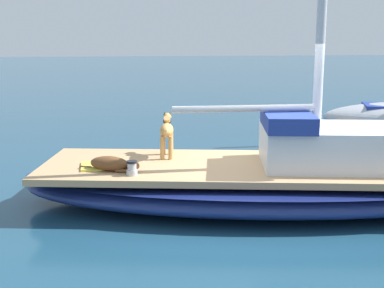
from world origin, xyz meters
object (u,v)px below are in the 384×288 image
at_px(sailboat_main, 255,184).
at_px(dog_brown, 112,164).
at_px(deck_towel, 93,166).
at_px(deck_winch, 132,168).
at_px(dog_tan, 167,131).

xyz_separation_m(sailboat_main, dog_brown, (0.11, -2.21, 0.43)).
bearing_deg(deck_towel, sailboat_main, 86.33).
xyz_separation_m(sailboat_main, deck_towel, (-0.16, -2.49, 0.34)).
relative_size(dog_brown, deck_winch, 4.34).
height_order(sailboat_main, dog_brown, dog_brown).
xyz_separation_m(dog_brown, deck_towel, (-0.27, -0.29, -0.09)).
bearing_deg(deck_winch, dog_tan, 152.16).
relative_size(dog_brown, deck_towel, 1.63).
distance_m(dog_tan, deck_towel, 1.37).
height_order(sailboat_main, deck_towel, deck_towel).
height_order(dog_tan, deck_winch, dog_tan).
distance_m(dog_brown, deck_towel, 0.41).
relative_size(deck_winch, deck_towel, 0.38).
distance_m(dog_tan, dog_brown, 1.27).
bearing_deg(sailboat_main, dog_tan, -119.44).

